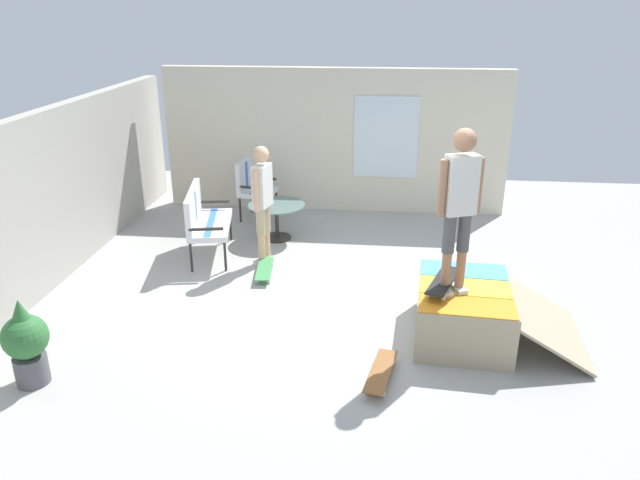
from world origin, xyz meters
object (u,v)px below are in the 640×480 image
Objects in this scene: person_skater at (460,199)px; skateboard_spare at (381,372)px; skateboard_on_ramp at (443,281)px; person_watching at (262,196)px; potted_plant at (26,342)px; patio_bench at (202,216)px; patio_chair_near_house at (252,184)px; skate_ramp at (466,311)px; skateboard_by_bench at (264,269)px; patio_table at (277,214)px.

person_skater is 2.15× the size of skateboard_spare.
skateboard_on_ramp is at bearing -35.86° from skateboard_spare.
potted_plant is at bearing 151.28° from person_watching.
patio_bench is at bearing 58.26° from person_skater.
patio_chair_near_house is 0.60× the size of person_watching.
skateboard_by_bench is at bearing 61.86° from skate_ramp.
skateboard_on_ramp is at bearing -72.32° from potted_plant.
patio_table is at bearing 39.63° from skateboard_on_ramp.
skateboard_on_ramp is at bearing -122.37° from skateboard_by_bench.
patio_bench is 3.42m from potted_plant.
skate_ramp reaches higher than skateboard_spare.
skate_ramp is 2.34× the size of skateboard_on_ramp.
patio_table is (0.79, -0.96, -0.21)m from patio_bench.
potted_plant is at bearing 107.68° from skateboard_on_ramp.
patio_table is 0.98× the size of potted_plant.
person_skater reaches higher than patio_chair_near_house.
patio_table is 1.10× the size of skateboard_on_ramp.
patio_chair_near_house is (1.73, -0.36, -0.00)m from patio_bench.
skate_ramp is 1.37m from person_skater.
skate_ramp is 0.49m from skateboard_on_ramp.
skate_ramp is 4.58m from potted_plant.
potted_plant is at bearing 106.50° from person_skater.
person_skater is 3.21m from skateboard_by_bench.
person_watching reaches higher than skateboard_by_bench.
skateboard_by_bench is 0.99× the size of skateboard_spare.
skate_ramp is at bearing -56.55° from person_skater.
patio_chair_near_house is 1.25× the size of skateboard_by_bench.
potted_plant reaches higher than skateboard_spare.
patio_bench is 1.61× the size of skateboard_spare.
person_skater is 4.51m from potted_plant.
person_skater is at bearing -73.50° from potted_plant.
person_watching is (-0.16, -0.93, 0.39)m from patio_bench.
skateboard_spare is at bearing -153.87° from patio_chair_near_house.
skateboard_spare is (-3.70, -1.68, -0.32)m from patio_table.
potted_plant reaches higher than skateboard_by_bench.
patio_table is (2.74, 2.62, 0.10)m from skate_ramp.
potted_plant is at bearing 156.90° from patio_table.
patio_chair_near_house is at bearing 32.29° from patio_table.
patio_table is at bearing 2.28° from skateboard_by_bench.
skateboard_on_ramp is (0.89, -0.64, 0.61)m from skateboard_spare.
skateboard_on_ramp reaches higher than patio_table.
patio_table is at bearing 43.70° from skate_ramp.
person_skater is at bearing -41.62° from skateboard_spare.
patio_bench is (1.95, 3.57, 0.31)m from skate_ramp.
person_skater is at bearing -122.52° from skateboard_by_bench.
person_skater is (-0.13, 0.20, 1.35)m from skate_ramp.
skateboard_on_ramp is 4.29m from potted_plant.
person_skater is 1.93× the size of potted_plant.
patio_bench is 1.76m from patio_chair_near_house.
skateboard_by_bench is 2.76m from skateboard_on_ramp.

